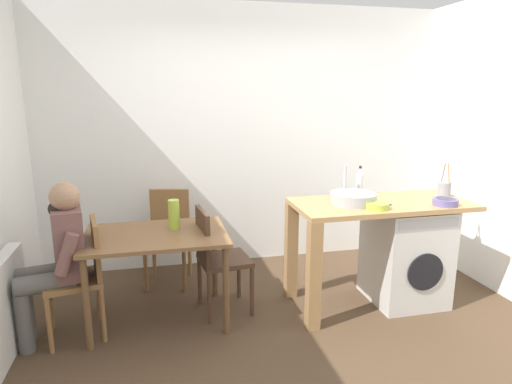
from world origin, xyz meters
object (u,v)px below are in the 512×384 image
object	(u,v)px
dining_table	(156,245)
vase	(174,214)
mixing_bowl	(377,205)
chair_spare_by_wall	(169,231)
washing_machine	(405,254)
chair_person_seat	(83,272)
chair_opposite	(216,255)
bottle_tall_green	(360,182)
seated_person	(57,254)
colander	(445,202)
utensil_crock	(444,189)

from	to	relation	value
dining_table	vase	world-z (taller)	vase
dining_table	mixing_bowl	distance (m)	1.78
chair_spare_by_wall	washing_machine	bearing A→B (deg)	168.64
chair_person_seat	chair_opposite	xyz separation A→B (m)	(1.02, 0.13, 0.00)
chair_person_seat	bottle_tall_green	xyz separation A→B (m)	(2.33, 0.22, 0.53)
seated_person	washing_machine	distance (m)	2.85
vase	chair_spare_by_wall	bearing A→B (deg)	92.89
chair_person_seat	colander	bearing A→B (deg)	-105.83
chair_opposite	vase	world-z (taller)	vase
chair_opposite	utensil_crock	xyz separation A→B (m)	(2.03, -0.11, 0.48)
dining_table	utensil_crock	bearing A→B (deg)	-1.53
chair_opposite	dining_table	bearing A→B (deg)	-91.70
dining_table	washing_machine	size ratio (longest dim) A/B	1.28
chair_opposite	vase	bearing A→B (deg)	-106.86
washing_machine	utensil_crock	xyz separation A→B (m)	(0.37, 0.05, 0.56)
washing_machine	vase	distance (m)	2.04
vase	colander	bearing A→B (deg)	-11.37
washing_machine	colander	bearing A→B (deg)	-49.26
washing_machine	seated_person	bearing A→B (deg)	179.94
chair_opposite	washing_machine	world-z (taller)	chair_opposite
seated_person	utensil_crock	bearing A→B (deg)	-99.95
chair_opposite	utensil_crock	world-z (taller)	utensil_crock
colander	washing_machine	bearing A→B (deg)	130.74
chair_person_seat	mixing_bowl	bearing A→B (deg)	-106.64
dining_table	utensil_crock	world-z (taller)	utensil_crock
chair_opposite	vase	xyz separation A→B (m)	(-0.33, 0.06, 0.35)
dining_table	seated_person	world-z (taller)	seated_person
chair_person_seat	colander	size ratio (longest dim) A/B	4.50
chair_opposite	chair_spare_by_wall	size ratio (longest dim) A/B	1.00
seated_person	dining_table	bearing A→B (deg)	-91.47
utensil_crock	bottle_tall_green	bearing A→B (deg)	164.44
colander	vase	bearing A→B (deg)	168.63
dining_table	bottle_tall_green	world-z (taller)	bottle_tall_green
chair_spare_by_wall	bottle_tall_green	distance (m)	1.86
chair_person_seat	utensil_crock	distance (m)	3.09
chair_person_seat	washing_machine	distance (m)	2.68
mixing_bowl	utensil_crock	world-z (taller)	utensil_crock
washing_machine	chair_opposite	bearing A→B (deg)	174.47
chair_spare_by_wall	washing_machine	distance (m)	2.21
chair_opposite	utensil_crock	size ratio (longest dim) A/B	3.00
chair_spare_by_wall	seated_person	bearing A→B (deg)	59.75
colander	dining_table	bearing A→B (deg)	171.75
washing_machine	dining_table	bearing A→B (deg)	176.81
dining_table	chair_person_seat	bearing A→B (deg)	-171.06
chair_spare_by_wall	colander	distance (m)	2.51
seated_person	bottle_tall_green	bearing A→B (deg)	-95.12
bottle_tall_green	vase	xyz separation A→B (m)	(-1.63, -0.03, -0.18)
chair_spare_by_wall	chair_opposite	bearing A→B (deg)	128.69
chair_spare_by_wall	vase	distance (m)	0.76
chair_person_seat	utensil_crock	xyz separation A→B (m)	(3.05, 0.02, 0.48)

